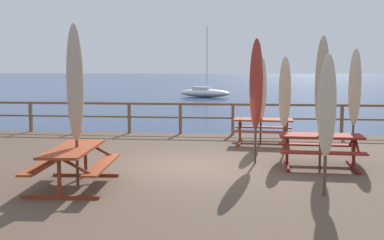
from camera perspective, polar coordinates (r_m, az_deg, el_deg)
The scene contains 14 objects.
ground_plane at distance 10.99m, azimuth -0.49°, elevation -9.84°, with size 600.00×600.00×0.00m, color navy.
wooden_deck at distance 10.89m, azimuth -0.49°, elevation -7.82°, with size 16.79×11.04×0.80m, color brown.
railing_waterside_far at distance 15.98m, azimuth 1.81°, elevation 0.90°, with size 16.59×0.10×1.09m.
picnic_table_mid_left at distance 14.09m, azimuth 8.81°, elevation -0.71°, with size 1.85×1.51×0.78m.
picnic_table_back_right at distance 9.16m, azimuth -14.50°, elevation -4.58°, with size 1.54×2.15×0.78m.
picnic_table_mid_centre at distance 11.00m, azimuth 15.63°, elevation -2.83°, with size 1.91×1.47×0.78m.
patio_umbrella_tall_mid_right at distance 13.97m, azimuth 8.59°, elevation 3.86°, with size 0.32×0.32×2.64m.
patio_umbrella_short_front at distance 9.05m, azimuth -14.30°, elevation 4.41°, with size 0.32×0.32×3.13m.
patio_umbrella_tall_back_right at distance 12.72m, azimuth 19.54°, elevation 3.80°, with size 0.32×0.32×2.80m.
patio_umbrella_tall_mid_left at distance 10.90m, azimuth 15.84°, elevation 4.30°, with size 0.32×0.32×3.02m.
patio_umbrella_short_back at distance 8.40m, azimuth 16.39°, elevation 1.65°, with size 0.32×0.32×2.54m.
patio_umbrella_tall_back_left at distance 11.03m, azimuth 7.96°, elevation 4.38°, with size 0.32×0.32×2.99m.
patio_umbrella_tall_front at distance 12.30m, azimuth 11.43°, elevation 3.35°, with size 0.32×0.32×2.60m.
sailboat_distant at distance 50.37m, azimuth 1.52°, elevation 3.43°, with size 6.21×3.64×7.72m.
Camera 1 is at (1.26, -10.48, 3.06)m, focal length 43.01 mm.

